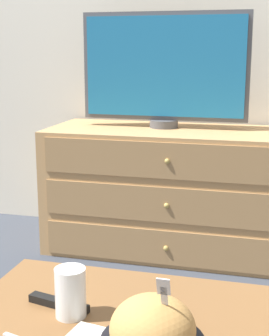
# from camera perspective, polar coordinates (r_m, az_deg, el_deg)

# --- Properties ---
(ground_plane) EXTENTS (12.00, 12.00, 0.00)m
(ground_plane) POSITION_cam_1_polar(r_m,az_deg,el_deg) (2.94, 3.29, -6.63)
(ground_plane) COLOR #383D47
(dresser) EXTENTS (1.26, 0.53, 0.61)m
(dresser) POSITION_cam_1_polar(r_m,az_deg,el_deg) (2.56, 4.72, -2.50)
(dresser) COLOR tan
(dresser) RESTS_ON ground_plane
(tv) EXTENTS (0.81, 0.14, 0.55)m
(tv) POSITION_cam_1_polar(r_m,az_deg,el_deg) (2.53, 3.36, 10.94)
(tv) COLOR #515156
(tv) RESTS_ON dresser
(takeout_bowl) EXTENTS (0.20, 0.20, 0.18)m
(takeout_bowl) POSITION_cam_1_polar(r_m,az_deg,el_deg) (1.00, 2.02, -18.05)
(takeout_bowl) COLOR black
(takeout_bowl) RESTS_ON coffee_table
(drink_cup) EXTENTS (0.07, 0.07, 0.11)m
(drink_cup) POSITION_cam_1_polar(r_m,az_deg,el_deg) (1.15, -7.10, -13.83)
(drink_cup) COLOR white
(drink_cup) RESTS_ON coffee_table
(remote_control) EXTENTS (0.15, 0.06, 0.02)m
(remote_control) POSITION_cam_1_polar(r_m,az_deg,el_deg) (1.20, -8.40, -14.63)
(remote_control) COLOR black
(remote_control) RESTS_ON coffee_table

